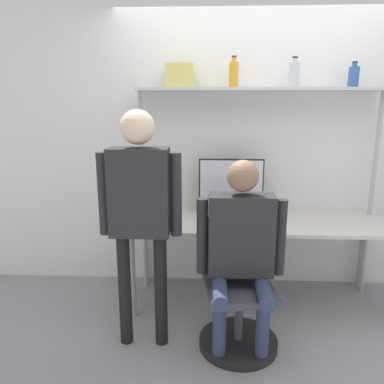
% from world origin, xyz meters
% --- Properties ---
extents(ground_plane, '(12.00, 12.00, 0.00)m').
position_xyz_m(ground_plane, '(0.00, 0.00, 0.00)').
color(ground_plane, gray).
extents(wall_back, '(8.00, 0.06, 2.70)m').
position_xyz_m(wall_back, '(0.00, 0.78, 1.35)').
color(wall_back, white).
rests_on(wall_back, ground_plane).
extents(desk, '(2.17, 0.73, 0.74)m').
position_xyz_m(desk, '(0.00, 0.39, 0.68)').
color(desk, beige).
rests_on(desk, ground_plane).
extents(shelf_unit, '(2.06, 0.31, 1.83)m').
position_xyz_m(shelf_unit, '(0.00, 0.59, 1.61)').
color(shelf_unit, silver).
rests_on(shelf_unit, ground_plane).
extents(monitor, '(0.57, 0.21, 0.49)m').
position_xyz_m(monitor, '(-0.22, 0.58, 1.00)').
color(monitor, black).
rests_on(monitor, desk).
extents(laptop, '(0.31, 0.23, 0.23)m').
position_xyz_m(laptop, '(-0.27, 0.30, 0.80)').
color(laptop, '#333338').
rests_on(laptop, desk).
extents(cell_phone, '(0.07, 0.15, 0.01)m').
position_xyz_m(cell_phone, '(-0.02, 0.29, 0.74)').
color(cell_phone, black).
rests_on(cell_phone, desk).
extents(office_chair, '(0.56, 0.56, 0.92)m').
position_xyz_m(office_chair, '(-0.20, -0.25, 0.28)').
color(office_chair, black).
rests_on(office_chair, ground_plane).
extents(person_seated, '(0.60, 0.47, 1.35)m').
position_xyz_m(person_seated, '(-0.20, -0.30, 0.80)').
color(person_seated, '#2D3856').
rests_on(person_seated, ground_plane).
extents(person_standing, '(0.56, 0.23, 1.67)m').
position_xyz_m(person_standing, '(-0.88, -0.27, 1.07)').
color(person_standing, black).
rests_on(person_standing, ground_plane).
extents(bottle_amber, '(0.08, 0.08, 0.25)m').
position_xyz_m(bottle_amber, '(-0.22, 0.59, 1.94)').
color(bottle_amber, gold).
rests_on(bottle_amber, shelf_unit).
extents(bottle_blue, '(0.09, 0.09, 0.21)m').
position_xyz_m(bottle_blue, '(0.76, 0.59, 1.92)').
color(bottle_blue, '#335999').
rests_on(bottle_blue, shelf_unit).
extents(bottle_clear, '(0.09, 0.09, 0.24)m').
position_xyz_m(bottle_clear, '(0.27, 0.59, 1.93)').
color(bottle_clear, silver).
rests_on(bottle_clear, shelf_unit).
extents(storage_box, '(0.23, 0.21, 0.19)m').
position_xyz_m(storage_box, '(-0.67, 0.59, 1.92)').
color(storage_box, '#DBCC66').
rests_on(storage_box, shelf_unit).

